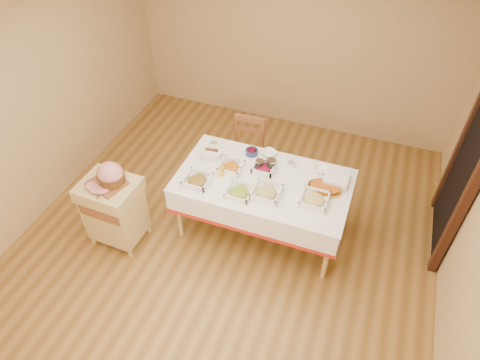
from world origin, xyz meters
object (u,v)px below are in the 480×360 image
(butcher_cart, at_px, (114,208))
(preserve_jar_right, at_px, (271,165))
(mustard_bottle, at_px, (222,171))
(bread_basket, at_px, (212,154))
(dining_chair, at_px, (246,152))
(brass_platter, at_px, (325,188))
(plate_stack, at_px, (336,179))
(dining_table, at_px, (263,191))
(ham_on_board, at_px, (110,176))
(preserve_jar_left, at_px, (259,165))

(butcher_cart, distance_m, preserve_jar_right, 1.75)
(mustard_bottle, relative_size, bread_basket, 0.67)
(dining_chair, distance_m, preserve_jar_right, 0.80)
(bread_basket, xyz_separation_m, brass_platter, (1.29, -0.08, -0.02))
(butcher_cart, bearing_deg, preserve_jar_right, 30.69)
(preserve_jar_right, distance_m, mustard_bottle, 0.53)
(plate_stack, bearing_deg, mustard_bottle, -163.83)
(bread_basket, height_order, brass_platter, bread_basket)
(brass_platter, bearing_deg, butcher_cart, -159.68)
(dining_table, xyz_separation_m, dining_chair, (-0.45, 0.72, -0.13))
(dining_table, distance_m, plate_stack, 0.78)
(bread_basket, bearing_deg, ham_on_board, -132.68)
(ham_on_board, xyz_separation_m, mustard_bottle, (0.98, 0.56, -0.10))
(dining_table, height_order, plate_stack, plate_stack)
(dining_table, xyz_separation_m, preserve_jar_left, (-0.10, 0.16, 0.21))
(bread_basket, bearing_deg, mustard_bottle, -48.50)
(preserve_jar_left, relative_size, brass_platter, 0.31)
(preserve_jar_left, xyz_separation_m, mustard_bottle, (-0.33, -0.25, 0.02))
(butcher_cart, relative_size, preserve_jar_left, 7.35)
(preserve_jar_left, bearing_deg, butcher_cart, -148.02)
(dining_chair, height_order, mustard_bottle, mustard_bottle)
(bread_basket, bearing_deg, preserve_jar_left, -0.60)
(dining_chair, distance_m, preserve_jar_left, 0.75)
(dining_chair, xyz_separation_m, plate_stack, (1.17, -0.48, 0.33))
(mustard_bottle, bearing_deg, plate_stack, 16.17)
(preserve_jar_left, distance_m, brass_platter, 0.73)
(brass_platter, bearing_deg, bread_basket, 176.48)
(preserve_jar_right, xyz_separation_m, plate_stack, (0.69, 0.05, -0.02))
(dining_table, relative_size, ham_on_board, 4.77)
(plate_stack, bearing_deg, preserve_jar_left, -174.10)
(butcher_cart, xyz_separation_m, ham_on_board, (0.04, 0.03, 0.46))
(preserve_jar_right, bearing_deg, bread_basket, -177.96)
(preserve_jar_right, bearing_deg, dining_chair, 131.59)
(butcher_cart, distance_m, ham_on_board, 0.47)
(butcher_cart, height_order, mustard_bottle, mustard_bottle)
(bread_basket, bearing_deg, plate_stack, 3.27)
(brass_platter, bearing_deg, dining_table, -172.39)
(plate_stack, height_order, brass_platter, plate_stack)
(preserve_jar_right, relative_size, bread_basket, 0.57)
(ham_on_board, bearing_deg, dining_table, 24.92)
(preserve_jar_left, bearing_deg, preserve_jar_right, 13.92)
(butcher_cart, height_order, preserve_jar_left, preserve_jar_left)
(butcher_cart, height_order, preserve_jar_right, preserve_jar_right)
(butcher_cart, relative_size, ham_on_board, 2.15)
(butcher_cart, bearing_deg, ham_on_board, 38.15)
(dining_table, height_order, ham_on_board, ham_on_board)
(mustard_bottle, bearing_deg, preserve_jar_left, 36.79)
(ham_on_board, xyz_separation_m, plate_stack, (2.13, 0.90, -0.13))
(dining_table, bearing_deg, preserve_jar_left, 122.03)
(dining_chair, relative_size, brass_platter, 2.55)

